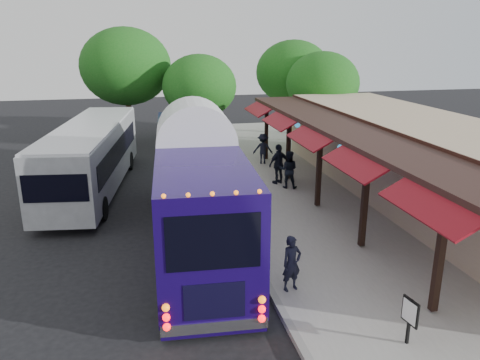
{
  "coord_description": "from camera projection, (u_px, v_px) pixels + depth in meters",
  "views": [
    {
      "loc": [
        -3.29,
        -13.18,
        6.9
      ],
      "look_at": [
        0.3,
        3.16,
        1.8
      ],
      "focal_mm": 35.0,
      "sensor_mm": 36.0,
      "label": 1
    }
  ],
  "objects": [
    {
      "name": "ground",
      "position": [
        252.0,
        262.0,
        15.0
      ],
      "size": [
        90.0,
        90.0,
        0.0
      ],
      "primitive_type": "plane",
      "color": "black",
      "rests_on": "ground"
    },
    {
      "name": "sidewalk",
      "position": [
        344.0,
        206.0,
        19.74
      ],
      "size": [
        10.0,
        40.0,
        0.15
      ],
      "primitive_type": "cube",
      "color": "#9E9B93",
      "rests_on": "ground"
    },
    {
      "name": "curb",
      "position": [
        229.0,
        216.0,
        18.72
      ],
      "size": [
        0.2,
        40.0,
        0.16
      ],
      "primitive_type": "cube",
      "color": "gray",
      "rests_on": "ground"
    },
    {
      "name": "station_shelter",
      "position": [
        421.0,
        161.0,
        19.92
      ],
      "size": [
        8.15,
        20.0,
        3.6
      ],
      "color": "tan",
      "rests_on": "ground"
    },
    {
      "name": "coach_bus",
      "position": [
        196.0,
        183.0,
        16.17
      ],
      "size": [
        3.35,
        12.35,
        3.91
      ],
      "rotation": [
        0.0,
        0.0,
        -0.06
      ],
      "color": "#1A0757",
      "rests_on": "ground"
    },
    {
      "name": "city_bus",
      "position": [
        92.0,
        154.0,
        21.71
      ],
      "size": [
        4.01,
        11.76,
        3.1
      ],
      "rotation": [
        0.0,
        0.0,
        -0.13
      ],
      "color": "gray",
      "rests_on": "ground"
    },
    {
      "name": "ped_a",
      "position": [
        292.0,
        263.0,
        12.87
      ],
      "size": [
        0.66,
        0.51,
        1.59
      ],
      "primitive_type": "imported",
      "rotation": [
        0.0,
        0.0,
        0.24
      ],
      "color": "black",
      "rests_on": "sidewalk"
    },
    {
      "name": "ped_b",
      "position": [
        288.0,
        170.0,
        21.71
      ],
      "size": [
        1.05,
        0.94,
        1.77
      ],
      "primitive_type": "imported",
      "rotation": [
        0.0,
        0.0,
        2.76
      ],
      "color": "black",
      "rests_on": "sidewalk"
    },
    {
      "name": "ped_c",
      "position": [
        279.0,
        164.0,
        22.34
      ],
      "size": [
        1.23,
        0.87,
        1.93
      ],
      "primitive_type": "imported",
      "rotation": [
        0.0,
        0.0,
        3.54
      ],
      "color": "black",
      "rests_on": "sidewalk"
    },
    {
      "name": "ped_d",
      "position": [
        263.0,
        149.0,
        25.96
      ],
      "size": [
        1.2,
        0.86,
        1.68
      ],
      "primitive_type": "imported",
      "rotation": [
        0.0,
        0.0,
        2.9
      ],
      "color": "black",
      "rests_on": "sidewalk"
    },
    {
      "name": "sign_board",
      "position": [
        410.0,
        314.0,
        10.56
      ],
      "size": [
        0.13,
        0.52,
        1.14
      ],
      "rotation": [
        0.0,
        0.0,
        0.15
      ],
      "color": "black",
      "rests_on": "sidewalk"
    },
    {
      "name": "tree_left",
      "position": [
        199.0,
        86.0,
        29.37
      ],
      "size": [
        4.66,
        4.66,
        5.97
      ],
      "color": "#382314",
      "rests_on": "ground"
    },
    {
      "name": "tree_mid",
      "position": [
        293.0,
        72.0,
        33.31
      ],
      "size": [
        5.31,
        5.31,
        6.8
      ],
      "color": "#382314",
      "rests_on": "ground"
    },
    {
      "name": "tree_right",
      "position": [
        323.0,
        83.0,
        30.5
      ],
      "size": [
        4.76,
        4.76,
        6.1
      ],
      "color": "#382314",
      "rests_on": "ground"
    },
    {
      "name": "tree_far",
      "position": [
        126.0,
        67.0,
        30.77
      ],
      "size": [
        5.95,
        5.95,
        7.62
      ],
      "color": "#382314",
      "rests_on": "ground"
    }
  ]
}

